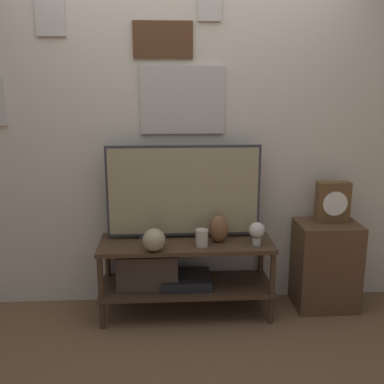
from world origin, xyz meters
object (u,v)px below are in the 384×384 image
Objects in this scene: television at (184,191)px; mantel_clock at (333,202)px; vase_urn_stoneware at (219,229)px; candle_jar at (202,238)px; decorative_bust at (257,231)px; vase_round_glass at (154,240)px.

television is 3.68× the size of mantel_clock.
vase_urn_stoneware reaches higher than candle_jar.
decorative_bust is at bearing 0.60° from candle_jar.
television is 6.81× the size of decorative_bust.
vase_urn_stoneware is 0.89m from mantel_clock.
vase_round_glass is 0.52× the size of mantel_clock.
television is at bearing 159.67° from decorative_bust.
vase_urn_stoneware is at bearing 31.06° from candle_jar.
television is 0.44m from vase_round_glass.
television is 0.37m from vase_urn_stoneware.
vase_urn_stoneware is at bearing 164.45° from decorative_bust.
vase_urn_stoneware is 1.28× the size of vase_round_glass.
television is 0.37m from candle_jar.
mantel_clock is (1.00, 0.19, 0.20)m from candle_jar.
mantel_clock is (0.61, 0.18, 0.16)m from decorative_bust.
decorative_bust is at bearing -20.33° from television.
vase_urn_stoneware reaches higher than decorative_bust.
vase_round_glass is 1.31× the size of candle_jar.
candle_jar is (0.33, 0.08, -0.02)m from vase_round_glass.
vase_round_glass is (-0.46, -0.15, -0.02)m from vase_urn_stoneware.
candle_jar is 1.03m from mantel_clock.
vase_round_glass is 0.73m from decorative_bust.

